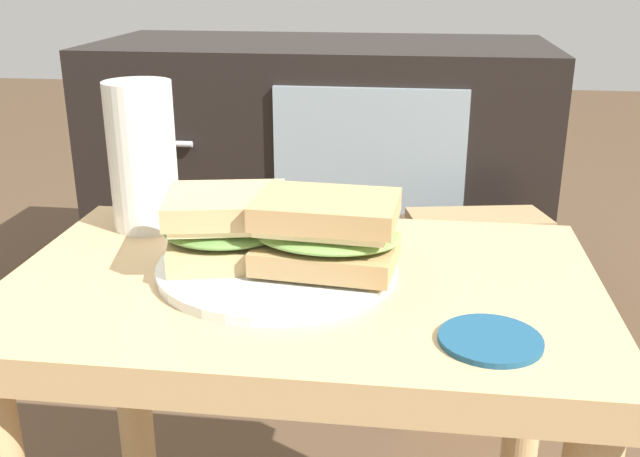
% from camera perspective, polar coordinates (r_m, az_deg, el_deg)
% --- Properties ---
extents(side_table, '(0.56, 0.36, 0.46)m').
position_cam_1_polar(side_table, '(0.74, -1.36, -10.23)').
color(side_table, tan).
rests_on(side_table, ground).
extents(tv_cabinet, '(0.96, 0.46, 0.58)m').
position_cam_1_polar(tv_cabinet, '(1.65, 0.13, 4.27)').
color(tv_cabinet, black).
rests_on(tv_cabinet, ground).
extents(plate, '(0.23, 0.23, 0.01)m').
position_cam_1_polar(plate, '(0.71, -3.34, -3.04)').
color(plate, silver).
rests_on(plate, side_table).
extents(sandwich_front, '(0.14, 0.13, 0.07)m').
position_cam_1_polar(sandwich_front, '(0.71, -7.23, 0.13)').
color(sandwich_front, tan).
rests_on(sandwich_front, plate).
extents(sandwich_back, '(0.15, 0.11, 0.07)m').
position_cam_1_polar(sandwich_back, '(0.68, 0.57, -0.15)').
color(sandwich_back, tan).
rests_on(sandwich_back, plate).
extents(beer_glass, '(0.07, 0.07, 0.16)m').
position_cam_1_polar(beer_glass, '(0.83, -13.63, 5.27)').
color(beer_glass, silver).
rests_on(beer_glass, side_table).
extents(coaster, '(0.08, 0.08, 0.01)m').
position_cam_1_polar(coaster, '(0.60, 13.12, -8.43)').
color(coaster, navy).
rests_on(coaster, side_table).
extents(paper_bag, '(0.25, 0.18, 0.35)m').
position_cam_1_polar(paper_bag, '(1.29, 11.63, -6.39)').
color(paper_bag, tan).
rests_on(paper_bag, ground).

